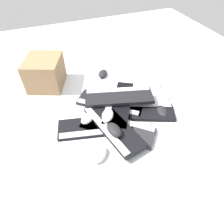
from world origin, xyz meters
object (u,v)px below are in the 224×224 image
object	(u,v)px
mouse_1	(103,74)
mouse_4	(114,130)
keyboard_3	(95,127)
keyboard_1	(140,111)
mouse_3	(108,115)
keyboard_6	(119,97)
mouse_2	(100,155)
mouse_0	(162,111)
keyboard_4	(113,126)
keyboard_0	(118,129)
keyboard_5	(118,103)
cardboard_box	(45,72)
keyboard_2	(110,103)
mouse_5	(88,118)

from	to	relation	value
mouse_1	mouse_4	xyz separation A→B (m)	(0.62, -0.15, 0.06)
keyboard_3	keyboard_1	bearing A→B (deg)	94.19
mouse_4	mouse_3	bearing A→B (deg)	168.23
keyboard_6	mouse_2	world-z (taller)	keyboard_6
keyboard_6	mouse_0	xyz separation A→B (m)	(0.18, 0.23, -0.05)
keyboard_4	keyboard_0	bearing A→B (deg)	86.07
keyboard_1	mouse_4	size ratio (longest dim) A/B	4.21
keyboard_5	keyboard_6	size ratio (longest dim) A/B	0.98
keyboard_0	keyboard_4	world-z (taller)	keyboard_4
keyboard_3	cardboard_box	distance (m)	0.59
keyboard_1	keyboard_2	distance (m)	0.21
keyboard_1	mouse_3	world-z (taller)	mouse_3
keyboard_6	mouse_1	size ratio (longest dim) A/B	4.22
keyboard_2	mouse_3	distance (m)	0.19
keyboard_1	keyboard_4	distance (m)	0.24
mouse_2	mouse_3	world-z (taller)	mouse_3
keyboard_6	cardboard_box	world-z (taller)	cardboard_box
keyboard_3	keyboard_6	xyz separation A→B (m)	(-0.14, 0.21, 0.06)
keyboard_4	cardboard_box	bearing A→B (deg)	-154.51
mouse_1	keyboard_2	bearing A→B (deg)	22.34
mouse_4	cardboard_box	distance (m)	0.72
mouse_0	mouse_3	bearing A→B (deg)	-81.66
cardboard_box	keyboard_3	bearing A→B (deg)	19.99
keyboard_1	mouse_0	size ratio (longest dim) A/B	4.21
keyboard_2	mouse_2	world-z (taller)	mouse_2
keyboard_4	mouse_5	xyz separation A→B (m)	(-0.11, -0.12, 0.01)
mouse_3	mouse_4	bearing A→B (deg)	28.59
mouse_1	mouse_4	bearing A→B (deg)	19.99
keyboard_5	mouse_2	size ratio (longest dim) A/B	4.13
keyboard_4	mouse_4	distance (m)	0.07
keyboard_0	mouse_2	size ratio (longest dim) A/B	3.90
keyboard_0	keyboard_5	bearing A→B (deg)	156.62
keyboard_5	mouse_3	size ratio (longest dim) A/B	4.13
keyboard_4	mouse_2	bearing A→B (deg)	-42.34
keyboard_2	keyboard_3	world-z (taller)	same
mouse_4	cardboard_box	bearing A→B (deg)	-166.49
keyboard_4	keyboard_5	size ratio (longest dim) A/B	1.02
keyboard_5	mouse_0	xyz separation A→B (m)	(0.15, 0.24, -0.02)
mouse_5	keyboard_4	bearing A→B (deg)	98.10
keyboard_0	cardboard_box	xyz separation A→B (m)	(-0.61, -0.32, 0.09)
keyboard_2	cardboard_box	world-z (taller)	cardboard_box
mouse_3	mouse_5	distance (m)	0.12
keyboard_6	mouse_5	size ratio (longest dim) A/B	4.22
keyboard_0	keyboard_1	world-z (taller)	same
keyboard_2	mouse_2	bearing A→B (deg)	-28.27
mouse_3	mouse_4	world-z (taller)	same
mouse_0	mouse_1	distance (m)	0.58
keyboard_1	mouse_5	world-z (taller)	mouse_5
keyboard_0	keyboard_1	bearing A→B (deg)	113.96
keyboard_5	keyboard_0	bearing A→B (deg)	-23.38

